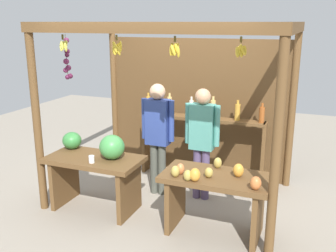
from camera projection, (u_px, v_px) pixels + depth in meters
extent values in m
plane|color=gray|center=(173.00, 195.00, 5.47)|extent=(12.00, 12.00, 0.00)
cylinder|color=brown|center=(37.00, 121.00, 4.80)|extent=(0.10, 0.10, 2.39)
cylinder|color=brown|center=(277.00, 148.00, 3.76)|extent=(0.10, 0.10, 2.39)
cylinder|color=brown|center=(114.00, 94.00, 6.56)|extent=(0.10, 0.10, 2.39)
cylinder|color=brown|center=(292.00, 108.00, 5.51)|extent=(0.10, 0.10, 2.39)
cube|color=brown|center=(140.00, 28.00, 3.98)|extent=(3.02, 0.12, 0.12)
cube|color=brown|center=(77.00, 26.00, 5.38)|extent=(0.12, 2.06, 0.12)
cube|color=brown|center=(294.00, 27.00, 4.34)|extent=(0.12, 2.06, 0.12)
cube|color=#52381E|center=(196.00, 108.00, 6.08)|extent=(2.92, 0.04, 2.15)
cylinder|color=brown|center=(117.00, 38.00, 4.27)|extent=(0.02, 0.02, 0.06)
ellipsoid|color=gold|center=(119.00, 49.00, 4.30)|extent=(0.04, 0.06, 0.14)
ellipsoid|color=gold|center=(120.00, 47.00, 4.31)|extent=(0.05, 0.05, 0.14)
ellipsoid|color=gold|center=(118.00, 49.00, 4.32)|extent=(0.07, 0.04, 0.14)
ellipsoid|color=gold|center=(116.00, 49.00, 4.35)|extent=(0.07, 0.06, 0.14)
ellipsoid|color=gold|center=(114.00, 48.00, 4.32)|extent=(0.04, 0.06, 0.14)
ellipsoid|color=gold|center=(115.00, 49.00, 4.30)|extent=(0.06, 0.06, 0.14)
ellipsoid|color=gold|center=(115.00, 47.00, 4.26)|extent=(0.08, 0.04, 0.14)
ellipsoid|color=gold|center=(118.00, 50.00, 4.28)|extent=(0.07, 0.07, 0.14)
cylinder|color=brown|center=(241.00, 40.00, 3.81)|extent=(0.02, 0.02, 0.06)
ellipsoid|color=gold|center=(245.00, 51.00, 3.82)|extent=(0.04, 0.07, 0.11)
ellipsoid|color=gold|center=(243.00, 52.00, 3.85)|extent=(0.07, 0.07, 0.12)
ellipsoid|color=gold|center=(241.00, 50.00, 3.86)|extent=(0.06, 0.04, 0.11)
ellipsoid|color=gold|center=(240.00, 49.00, 3.86)|extent=(0.06, 0.05, 0.12)
ellipsoid|color=gold|center=(238.00, 51.00, 3.86)|extent=(0.05, 0.07, 0.12)
ellipsoid|color=gold|center=(237.00, 52.00, 3.84)|extent=(0.05, 0.06, 0.12)
ellipsoid|color=gold|center=(238.00, 52.00, 3.82)|extent=(0.06, 0.06, 0.12)
ellipsoid|color=gold|center=(240.00, 52.00, 3.82)|extent=(0.07, 0.04, 0.11)
ellipsoid|color=gold|center=(243.00, 50.00, 3.80)|extent=(0.07, 0.07, 0.12)
cylinder|color=brown|center=(175.00, 39.00, 3.94)|extent=(0.02, 0.02, 0.06)
ellipsoid|color=gold|center=(178.00, 52.00, 3.96)|extent=(0.04, 0.06, 0.13)
ellipsoid|color=gold|center=(177.00, 49.00, 3.97)|extent=(0.08, 0.07, 0.13)
ellipsoid|color=gold|center=(176.00, 49.00, 3.99)|extent=(0.06, 0.04, 0.13)
ellipsoid|color=gold|center=(174.00, 50.00, 4.00)|extent=(0.05, 0.05, 0.13)
ellipsoid|color=gold|center=(171.00, 50.00, 3.98)|extent=(0.04, 0.06, 0.13)
ellipsoid|color=gold|center=(173.00, 48.00, 3.95)|extent=(0.07, 0.07, 0.13)
ellipsoid|color=gold|center=(173.00, 50.00, 3.93)|extent=(0.08, 0.04, 0.13)
ellipsoid|color=gold|center=(176.00, 48.00, 3.93)|extent=(0.06, 0.06, 0.13)
cylinder|color=brown|center=(63.00, 37.00, 4.43)|extent=(0.02, 0.02, 0.06)
ellipsoid|color=#D1CC4C|center=(66.00, 47.00, 4.44)|extent=(0.04, 0.05, 0.11)
ellipsoid|color=#D1CC4C|center=(66.00, 44.00, 4.47)|extent=(0.07, 0.05, 0.12)
ellipsoid|color=#D1CC4C|center=(63.00, 45.00, 4.47)|extent=(0.06, 0.07, 0.12)
ellipsoid|color=#D1CC4C|center=(61.00, 47.00, 4.45)|extent=(0.06, 0.07, 0.12)
ellipsoid|color=#D1CC4C|center=(62.00, 46.00, 4.42)|extent=(0.05, 0.04, 0.11)
cylinder|color=#4C422D|center=(67.00, 56.00, 4.75)|extent=(0.01, 0.01, 0.55)
sphere|color=#511938|center=(66.00, 40.00, 4.70)|extent=(0.07, 0.07, 0.07)
sphere|color=#511938|center=(62.00, 46.00, 4.70)|extent=(0.07, 0.07, 0.07)
sphere|color=#601E42|center=(67.00, 51.00, 4.76)|extent=(0.07, 0.07, 0.07)
sphere|color=#47142D|center=(67.00, 55.00, 4.74)|extent=(0.06, 0.06, 0.06)
sphere|color=#601E42|center=(66.00, 61.00, 4.75)|extent=(0.07, 0.07, 0.07)
sphere|color=#601E42|center=(68.00, 68.00, 4.80)|extent=(0.07, 0.07, 0.07)
sphere|color=#601E42|center=(66.00, 70.00, 4.79)|extent=(0.06, 0.06, 0.06)
sphere|color=#511938|center=(67.00, 77.00, 4.81)|extent=(0.06, 0.06, 0.06)
sphere|color=#47142D|center=(70.00, 76.00, 4.81)|extent=(0.07, 0.07, 0.07)
cube|color=brown|center=(94.00, 159.00, 4.92)|extent=(1.23, 0.64, 0.06)
cube|color=brown|center=(65.00, 180.00, 5.19)|extent=(0.06, 0.58, 0.66)
cube|color=brown|center=(129.00, 191.00, 4.84)|extent=(0.06, 0.58, 0.66)
ellipsoid|color=#38843D|center=(72.00, 140.00, 5.22)|extent=(0.28, 0.28, 0.23)
ellipsoid|color=#429347|center=(112.00, 147.00, 4.82)|extent=(0.39, 0.39, 0.31)
cylinder|color=white|center=(92.00, 159.00, 4.71)|extent=(0.07, 0.07, 0.09)
cube|color=brown|center=(216.00, 178.00, 4.35)|extent=(1.23, 0.64, 0.06)
cube|color=brown|center=(176.00, 199.00, 4.62)|extent=(0.06, 0.58, 0.66)
cube|color=brown|center=(258.00, 214.00, 4.26)|extent=(0.06, 0.58, 0.66)
ellipsoid|color=#B79E47|center=(209.00, 173.00, 4.26)|extent=(0.13, 0.13, 0.12)
ellipsoid|color=gold|center=(195.00, 175.00, 4.16)|extent=(0.16, 0.16, 0.15)
ellipsoid|color=#B79E47|center=(188.00, 175.00, 4.17)|extent=(0.12, 0.12, 0.12)
ellipsoid|color=#B79E47|center=(218.00, 163.00, 4.53)|extent=(0.12, 0.12, 0.13)
ellipsoid|color=gold|center=(238.00, 170.00, 4.27)|extent=(0.17, 0.17, 0.15)
ellipsoid|color=#B79E47|center=(175.00, 171.00, 4.27)|extent=(0.14, 0.14, 0.13)
ellipsoid|color=#CC7038|center=(256.00, 183.00, 3.95)|extent=(0.16, 0.16, 0.15)
ellipsoid|color=#E07F47|center=(180.00, 169.00, 4.35)|extent=(0.13, 0.13, 0.13)
cube|color=brown|center=(146.00, 142.00, 6.27)|extent=(0.05, 0.20, 1.00)
cube|color=brown|center=(263.00, 156.00, 5.59)|extent=(0.05, 0.20, 1.00)
cube|color=brown|center=(202.00, 118.00, 5.81)|extent=(1.90, 0.22, 0.04)
cylinder|color=gold|center=(148.00, 104.00, 6.09)|extent=(0.07, 0.07, 0.25)
cylinder|color=gold|center=(148.00, 95.00, 6.04)|extent=(0.03, 0.03, 0.06)
cylinder|color=#D8B266|center=(170.00, 106.00, 5.95)|extent=(0.07, 0.07, 0.27)
cylinder|color=#D8B266|center=(170.00, 95.00, 5.91)|extent=(0.03, 0.03, 0.06)
cylinder|color=silver|center=(191.00, 108.00, 5.83)|extent=(0.07, 0.07, 0.24)
cylinder|color=silver|center=(192.00, 99.00, 5.79)|extent=(0.03, 0.03, 0.06)
cylinder|color=#D8B266|center=(213.00, 109.00, 5.71)|extent=(0.08, 0.08, 0.27)
cylinder|color=#D8B266|center=(213.00, 98.00, 5.66)|extent=(0.03, 0.03, 0.06)
cylinder|color=gold|center=(237.00, 112.00, 5.58)|extent=(0.08, 0.08, 0.24)
cylinder|color=gold|center=(238.00, 102.00, 5.54)|extent=(0.04, 0.04, 0.06)
cylinder|color=#994C1E|center=(262.00, 115.00, 5.46)|extent=(0.08, 0.08, 0.22)
cylinder|color=#994C1E|center=(262.00, 105.00, 5.42)|extent=(0.03, 0.03, 0.06)
cylinder|color=#4C4F45|center=(154.00, 168.00, 5.48)|extent=(0.11, 0.11, 0.75)
cylinder|color=#4C4F45|center=(162.00, 169.00, 5.43)|extent=(0.11, 0.11, 0.75)
cube|color=#2D428C|center=(158.00, 122.00, 5.28)|extent=(0.32, 0.19, 0.63)
cylinder|color=#2D428C|center=(145.00, 118.00, 5.34)|extent=(0.08, 0.08, 0.57)
cylinder|color=#2D428C|center=(171.00, 121.00, 5.20)|extent=(0.08, 0.08, 0.57)
sphere|color=tan|center=(158.00, 92.00, 5.16)|extent=(0.22, 0.22, 0.22)
cylinder|color=#544468|center=(197.00, 173.00, 5.33)|extent=(0.11, 0.11, 0.73)
cylinder|color=#544468|center=(205.00, 174.00, 5.29)|extent=(0.11, 0.11, 0.73)
cube|color=teal|center=(202.00, 127.00, 5.13)|extent=(0.32, 0.19, 0.61)
cylinder|color=teal|center=(188.00, 123.00, 5.19)|extent=(0.08, 0.08, 0.55)
cylinder|color=teal|center=(217.00, 126.00, 5.05)|extent=(0.08, 0.08, 0.55)
sphere|color=tan|center=(203.00, 96.00, 5.02)|extent=(0.21, 0.21, 0.21)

